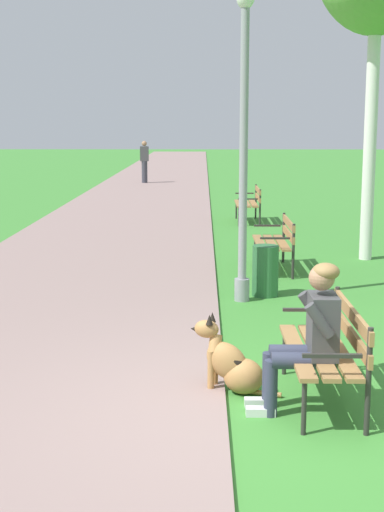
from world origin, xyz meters
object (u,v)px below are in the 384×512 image
at_px(person_seated_on_near_bench, 309,332).
at_px(pedestrian_distant, 144,162).
at_px(park_bench_far, 250,201).
at_px(park_bench_mid, 277,239).
at_px(litter_bin, 265,271).
at_px(park_bench_near, 329,344).
at_px(dog_shepherd, 232,364).
at_px(lamp_post_near, 244,142).

relative_size(person_seated_on_near_bench, pedestrian_distant, 0.76).
bearing_deg(park_bench_far, park_bench_mid, -89.33).
height_order(park_bench_far, litter_bin, park_bench_far).
relative_size(park_bench_far, person_seated_on_near_bench, 1.20).
relative_size(park_bench_near, park_bench_mid, 1.00).
bearing_deg(person_seated_on_near_bench, dog_shepherd, 144.80).
bearing_deg(lamp_post_near, litter_bin, 41.09).
xyz_separation_m(park_bench_far, person_seated_on_near_bench, (-0.25, -11.71, 0.17)).
height_order(dog_shepherd, litter_bin, dog_shepherd).
height_order(person_seated_on_near_bench, pedestrian_distant, pedestrian_distant).
bearing_deg(dog_shepherd, park_bench_mid, 80.42).
xyz_separation_m(litter_bin, pedestrian_distant, (-3.13, 18.72, 0.49)).
bearing_deg(litter_bin, park_bench_far, 88.01).
xyz_separation_m(park_bench_mid, litter_bin, (-0.33, -1.79, -0.16)).
bearing_deg(pedestrian_distant, park_bench_near, -81.59).
bearing_deg(park_bench_mid, park_bench_near, -91.16).
bearing_deg(park_bench_near, park_bench_mid, 88.84).
xyz_separation_m(park_bench_mid, person_seated_on_near_bench, (-0.32, -5.92, 0.17)).
distance_m(park_bench_near, pedestrian_distant, 22.88).
height_order(park_bench_far, person_seated_on_near_bench, person_seated_on_near_bench).
distance_m(lamp_post_near, pedestrian_distant, 19.26).
relative_size(park_bench_near, person_seated_on_near_bench, 1.20).
height_order(park_bench_far, lamp_post_near, lamp_post_near).
distance_m(park_bench_mid, litter_bin, 1.83).
relative_size(park_bench_far, pedestrian_distant, 0.91).
bearing_deg(litter_bin, park_bench_near, -86.85).
xyz_separation_m(dog_shepherd, litter_bin, (0.60, 3.71, 0.09)).
height_order(person_seated_on_near_bench, lamp_post_near, lamp_post_near).
distance_m(park_bench_mid, pedestrian_distant, 17.29).
relative_size(park_bench_mid, litter_bin, 2.14).
bearing_deg(litter_bin, park_bench_mid, 79.54).
relative_size(dog_shepherd, litter_bin, 1.16).
bearing_deg(pedestrian_distant, lamp_post_near, -81.63).
distance_m(dog_shepherd, pedestrian_distant, 22.58).
relative_size(person_seated_on_near_bench, litter_bin, 1.79).
height_order(lamp_post_near, litter_bin, lamp_post_near).
bearing_deg(pedestrian_distant, park_bench_mid, -78.45).
xyz_separation_m(park_bench_near, litter_bin, (-0.22, 3.91, -0.16)).
distance_m(park_bench_far, person_seated_on_near_bench, 11.72).
bearing_deg(lamp_post_near, dog_shepherd, -94.40).
xyz_separation_m(dog_shepherd, lamp_post_near, (0.26, 3.41, 1.85)).
bearing_deg(park_bench_far, litter_bin, -91.99).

